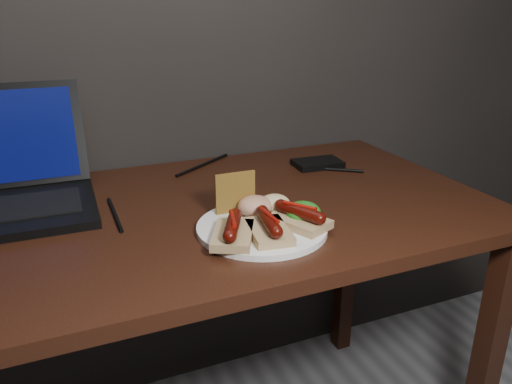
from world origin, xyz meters
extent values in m
cube|color=#34190D|center=(0.00, 1.38, 0.73)|extent=(1.40, 0.70, 0.03)
cube|color=#34190D|center=(0.65, 1.08, 0.36)|extent=(0.05, 0.05, 0.72)
cube|color=#34190D|center=(0.65, 1.68, 0.36)|extent=(0.05, 0.05, 0.72)
cube|color=black|center=(0.44, 1.54, 0.76)|extent=(0.13, 0.09, 0.02)
cylinder|color=black|center=(-0.12, 1.41, 0.75)|extent=(0.01, 0.18, 0.01)
cylinder|color=black|center=(0.15, 1.66, 0.75)|extent=(0.18, 0.13, 0.01)
cylinder|color=black|center=(0.47, 1.49, 0.75)|extent=(0.12, 0.09, 0.01)
cylinder|color=white|center=(0.14, 1.23, 0.76)|extent=(0.32, 0.32, 0.01)
cube|color=tan|center=(0.07, 1.19, 0.77)|extent=(0.11, 0.13, 0.02)
cylinder|color=#520E05|center=(0.07, 1.19, 0.79)|extent=(0.06, 0.10, 0.02)
sphere|color=#520E05|center=(0.04, 1.15, 0.79)|extent=(0.02, 0.02, 0.02)
sphere|color=#520E05|center=(0.09, 1.23, 0.79)|extent=(0.02, 0.02, 0.02)
cylinder|color=maroon|center=(0.07, 1.19, 0.80)|extent=(0.03, 0.07, 0.01)
cube|color=tan|center=(0.13, 1.18, 0.77)|extent=(0.09, 0.12, 0.02)
cylinder|color=#520E05|center=(0.13, 1.18, 0.79)|extent=(0.04, 0.10, 0.02)
sphere|color=#520E05|center=(0.13, 1.13, 0.79)|extent=(0.03, 0.02, 0.02)
sphere|color=#520E05|center=(0.14, 1.23, 0.79)|extent=(0.03, 0.02, 0.02)
cylinder|color=maroon|center=(0.13, 1.18, 0.80)|extent=(0.01, 0.07, 0.01)
cube|color=tan|center=(0.21, 1.20, 0.77)|extent=(0.11, 0.13, 0.02)
cylinder|color=#520E05|center=(0.21, 1.20, 0.79)|extent=(0.06, 0.10, 0.02)
sphere|color=#520E05|center=(0.22, 1.16, 0.79)|extent=(0.03, 0.02, 0.02)
sphere|color=#520E05|center=(0.19, 1.24, 0.79)|extent=(0.03, 0.02, 0.02)
cylinder|color=maroon|center=(0.21, 1.20, 0.80)|extent=(0.05, 0.06, 0.01)
cube|color=olive|center=(0.11, 1.31, 0.80)|extent=(0.08, 0.01, 0.08)
ellipsoid|color=#155F13|center=(0.22, 1.21, 0.78)|extent=(0.07, 0.07, 0.04)
ellipsoid|color=maroon|center=(0.15, 1.28, 0.78)|extent=(0.07, 0.07, 0.04)
ellipsoid|color=beige|center=(0.19, 1.28, 0.78)|extent=(0.06, 0.06, 0.04)
camera|label=1|loc=(-0.21, 0.42, 1.17)|focal=35.00mm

